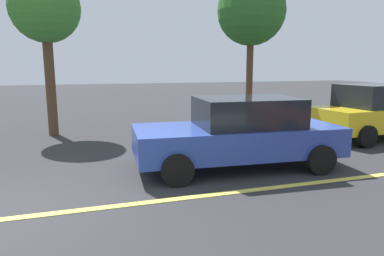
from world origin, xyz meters
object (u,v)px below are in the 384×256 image
object	(u,v)px
car_yellow_behind_van	(378,111)
car_blue_near_curb	(240,133)
tree_left_verge	(251,12)
tree_centre_verge	(45,10)

from	to	relation	value
car_yellow_behind_van	car_blue_near_curb	distance (m)	5.87
car_blue_near_curb	car_yellow_behind_van	bearing A→B (deg)	16.48
tree_left_verge	tree_centre_verge	distance (m)	7.23
tree_centre_verge	car_yellow_behind_van	bearing A→B (deg)	-19.63
car_yellow_behind_van	tree_centre_verge	bearing A→B (deg)	160.37
tree_left_verge	tree_centre_verge	bearing A→B (deg)	-179.17
tree_left_verge	car_yellow_behind_van	bearing A→B (deg)	-53.20
car_yellow_behind_van	tree_centre_verge	world-z (taller)	tree_centre_verge
car_yellow_behind_van	tree_left_verge	world-z (taller)	tree_left_verge
tree_centre_verge	car_blue_near_curb	bearing A→B (deg)	-50.25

